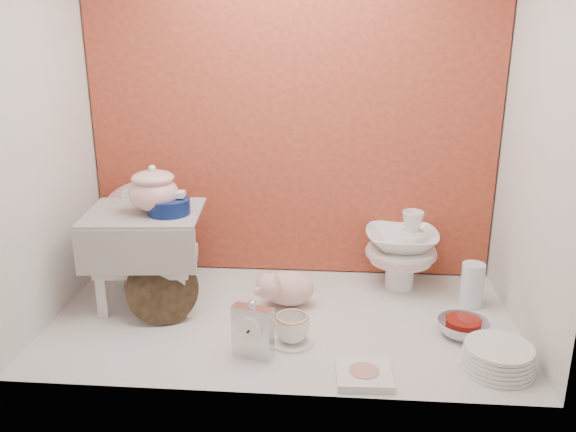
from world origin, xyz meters
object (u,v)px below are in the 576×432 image
Objects in this scene: blue_white_vase at (170,250)px; dinner_plate_stack at (498,358)px; floral_platter at (144,229)px; gold_rim_teacup at (292,328)px; crystal_bowl at (463,328)px; mantel_clock at (253,329)px; step_stool at (148,257)px; porcelain_tower at (401,249)px; soup_tureen at (154,189)px; plush_pig at (288,288)px.

dinner_plate_stack is at bearing -27.22° from blue_white_vase.
floral_platter is 3.44× the size of gold_rim_teacup.
crystal_bowl is (1.22, -0.44, -0.10)m from blue_white_vase.
step_stool is at bearing 157.64° from mantel_clock.
soup_tureen is at bearing -166.84° from porcelain_tower.
dinner_plate_stack is (1.42, -0.71, -0.17)m from floral_platter.
dinner_plate_stack is (1.27, -0.40, -0.45)m from soup_tureen.
soup_tureen is (0.05, -0.01, 0.29)m from step_stool.
gold_rim_teacup is (0.59, -0.55, -0.07)m from blue_white_vase.
mantel_clock is (0.44, -0.38, -0.39)m from soup_tureen.
porcelain_tower reaches higher than dinner_plate_stack.
mantel_clock is 0.85× the size of dinner_plate_stack.
floral_platter is 0.92m from mantel_clock.
floral_platter is (-0.16, 0.31, -0.28)m from soup_tureen.
gold_rim_teacup is 0.71m from dinner_plate_stack.
dinner_plate_stack is at bearing -9.41° from gold_rim_teacup.
step_stool reaches higher than blue_white_vase.
plush_pig is (0.09, 0.40, -0.02)m from mantel_clock.
step_stool is 1.27× the size of porcelain_tower.
step_stool is 1.83× the size of dinner_plate_stack.
floral_platter is 1.66× the size of blue_white_vase.
soup_tureen is at bearing 171.51° from crystal_bowl.
crystal_bowl is (0.76, 0.20, -0.07)m from mantel_clock.
crystal_bowl is at bearing 107.38° from dinner_plate_stack.
soup_tureen reaches higher than floral_platter.
blue_white_vase is 0.98× the size of plush_pig.
blue_white_vase reaches higher than crystal_bowl.
mantel_clock is 0.83m from dinner_plate_stack.
floral_platter is 2.10× the size of mantel_clock.
plush_pig reaches higher than gold_rim_teacup.
step_stool is 1.27m from crystal_bowl.
crystal_bowl is (1.25, -0.19, -0.17)m from step_stool.
plush_pig is 0.30m from gold_rim_teacup.
dinner_plate_stack reaches higher than crystal_bowl.
mantel_clock is (0.59, -0.69, -0.11)m from floral_platter.
floral_platter reaches higher than dinner_plate_stack.
soup_tureen is 0.87× the size of plush_pig.
step_stool is 1.68× the size of plush_pig.
blue_white_vase is at bearing 152.78° from dinner_plate_stack.
gold_rim_teacup is at bearing -170.36° from crystal_bowl.
dinner_plate_stack is (1.29, -0.67, -0.09)m from blue_white_vase.
mantel_clock is at bearing -41.21° from soup_tureen.
crystal_bowl is (0.63, 0.11, -0.03)m from gold_rim_teacup.
mantel_clock is at bearing 178.72° from dinner_plate_stack.
porcelain_tower is (-0.26, 0.64, 0.13)m from dinner_plate_stack.
plush_pig is at bearing -23.03° from floral_platter.
blue_white_vase is at bearing 178.37° from porcelain_tower.
blue_white_vase is at bearing 137.19° from gold_rim_teacup.
step_stool is 0.70m from gold_rim_teacup.
blue_white_vase is 1.07× the size of dinner_plate_stack.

